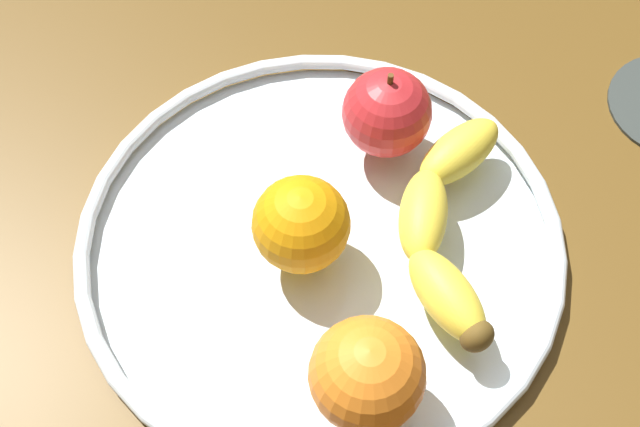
% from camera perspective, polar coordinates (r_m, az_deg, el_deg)
% --- Properties ---
extents(ground_plane, '(1.17, 1.17, 0.04)m').
position_cam_1_polar(ground_plane, '(0.66, 0.00, -3.13)').
color(ground_plane, brown).
extents(fruit_bowl, '(0.36, 0.36, 0.02)m').
position_cam_1_polar(fruit_bowl, '(0.64, 0.00, -1.86)').
color(fruit_bowl, silver).
rests_on(fruit_bowl, ground_plane).
extents(banana, '(0.20, 0.10, 0.03)m').
position_cam_1_polar(banana, '(0.62, 8.22, -0.60)').
color(banana, yellow).
rests_on(banana, fruit_bowl).
extents(apple, '(0.07, 0.07, 0.08)m').
position_cam_1_polar(apple, '(0.65, 4.44, 6.66)').
color(apple, red).
rests_on(apple, fruit_bowl).
extents(orange_center, '(0.07, 0.07, 0.07)m').
position_cam_1_polar(orange_center, '(0.54, 3.13, -10.57)').
color(orange_center, orange).
rests_on(orange_center, fruit_bowl).
extents(orange_back_right, '(0.07, 0.07, 0.07)m').
position_cam_1_polar(orange_back_right, '(0.59, -1.25, -0.72)').
color(orange_back_right, orange).
rests_on(orange_back_right, fruit_bowl).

